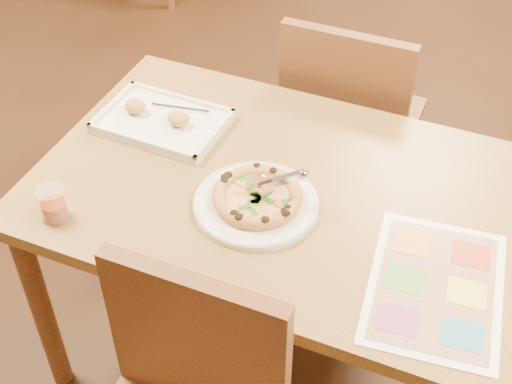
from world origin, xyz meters
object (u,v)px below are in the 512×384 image
at_px(appetizer_tray, 162,121).
at_px(glass_tumbler, 54,206).
at_px(plate, 256,204).
at_px(pizza_cutter, 275,182).
at_px(chair_far, 349,110).
at_px(pizza, 257,197).
at_px(menu, 435,286).
at_px(dining_table, 283,210).

bearing_deg(appetizer_tray, glass_tumbler, -97.90).
xyz_separation_m(plate, glass_tumbler, (-0.44, -0.23, 0.03)).
height_order(plate, pizza_cutter, pizza_cutter).
distance_m(chair_far, pizza_cutter, 0.72).
xyz_separation_m(appetizer_tray, glass_tumbler, (-0.06, -0.44, 0.02)).
bearing_deg(pizza, menu, -10.83).
relative_size(dining_table, glass_tumbler, 14.49).
xyz_separation_m(appetizer_tray, menu, (0.86, -0.29, -0.01)).
bearing_deg(pizza_cutter, chair_far, 65.61).
bearing_deg(dining_table, pizza_cutter, -86.63).
relative_size(pizza, appetizer_tray, 0.64).
xyz_separation_m(plate, menu, (0.48, -0.08, -0.01)).
xyz_separation_m(dining_table, menu, (0.44, -0.18, 0.09)).
relative_size(pizza, pizza_cutter, 1.67).
relative_size(plate, glass_tumbler, 3.53).
bearing_deg(appetizer_tray, pizza, -27.48).
relative_size(dining_table, pizza_cutter, 9.48).
xyz_separation_m(pizza_cutter, menu, (0.43, -0.10, -0.08)).
xyz_separation_m(pizza, appetizer_tray, (-0.38, 0.20, -0.01)).
xyz_separation_m(chair_far, pizza, (-0.04, -0.69, 0.18)).
distance_m(dining_table, pizza_cutter, 0.19).
xyz_separation_m(dining_table, pizza, (-0.04, -0.09, 0.11)).
relative_size(dining_table, menu, 3.14).
distance_m(glass_tumbler, menu, 0.93).
bearing_deg(menu, dining_table, 157.45).
bearing_deg(menu, pizza, 169.17).
height_order(dining_table, plate, plate).
distance_m(pizza, pizza_cutter, 0.07).
bearing_deg(chair_far, pizza, 86.96).
xyz_separation_m(plate, pizza_cutter, (0.04, 0.02, 0.07)).
height_order(pizza, glass_tumbler, glass_tumbler).
bearing_deg(chair_far, plate, 86.89).
xyz_separation_m(pizza_cutter, glass_tumbler, (-0.49, -0.25, -0.04)).
relative_size(plate, pizza_cutter, 2.31).
bearing_deg(plate, glass_tumbler, -152.59).
relative_size(dining_table, appetizer_tray, 3.64).
relative_size(plate, menu, 0.77).
bearing_deg(pizza_cutter, pizza, 168.73).
bearing_deg(pizza, appetizer_tray, 152.52).
relative_size(glass_tumbler, menu, 0.22).
height_order(dining_table, pizza, pizza).
distance_m(chair_far, glass_tumbler, 1.06).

